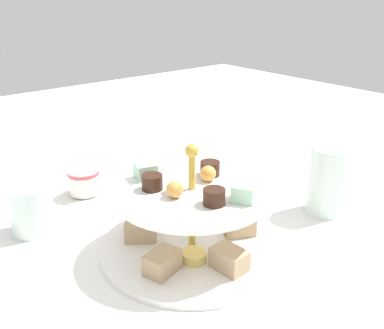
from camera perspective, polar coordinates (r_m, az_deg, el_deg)
name	(u,v)px	position (r m, az deg, el deg)	size (l,w,h in m)	color
ground_plane	(192,250)	(0.69, 0.00, -10.77)	(2.40, 2.40, 0.00)	white
tiered_serving_stand	(192,224)	(0.67, 0.00, -7.50)	(0.28, 0.28, 0.17)	white
water_glass_tall_right	(327,180)	(0.81, 16.75, -1.91)	(0.07, 0.07, 0.12)	silver
water_glass_short_left	(30,210)	(0.77, -19.83, -5.44)	(0.06, 0.06, 0.08)	silver
teacup_with_saucer	(84,184)	(0.87, -13.47, -2.38)	(0.09, 0.09, 0.05)	white
butter_knife_right	(189,169)	(0.97, -0.38, -0.61)	(0.17, 0.01, 0.00)	silver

